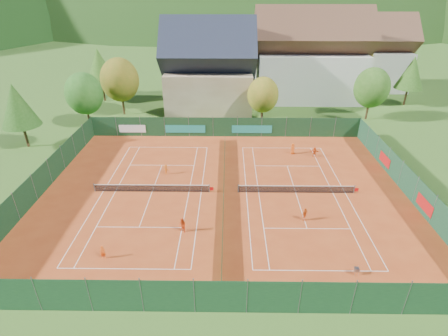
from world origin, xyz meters
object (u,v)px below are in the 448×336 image
hotel_block_b (367,57)px  hotel_block_a (309,61)px  player_left_mid (183,225)px  player_right_far_b (314,152)px  chalet (209,71)px  player_left_near (103,252)px  player_left_far (166,169)px  player_right_far_a (293,149)px  player_right_near (305,214)px  ball_hopper (357,269)px

hotel_block_b → hotel_block_a: bearing=-150.3°
player_left_mid → player_right_far_b: (15.69, 16.22, -0.07)m
chalet → player_left_near: (-7.02, -40.64, -5.98)m
player_left_far → player_right_far_b: size_ratio=0.89×
player_left_mid → player_left_far: bearing=143.0°
hotel_block_b → player_right_far_a: (-20.80, -33.98, -5.84)m
player_left_near → player_right_far_a: (19.22, 20.66, 0.13)m
chalet → player_right_far_a: (12.20, -19.98, -5.85)m
player_right_far_a → player_left_mid: bearing=18.8°
player_right_near → player_left_far: bearing=109.0°
hotel_block_a → hotel_block_b: size_ratio=1.25×
hotel_block_b → player_left_near: (-40.02, -54.64, -5.97)m
hotel_block_b → player_right_far_b: (-18.03, -34.83, -5.93)m
chalet → ball_hopper: chalet is taller
chalet → hotel_block_b: 35.85m
player_right_far_b → player_left_mid: bearing=50.9°
player_right_near → player_right_far_a: size_ratio=0.92×
player_left_far → player_right_far_a: size_ratio=0.80×
hotel_block_a → player_left_near: hotel_block_a is taller
hotel_block_a → player_right_near: 42.39m
hotel_block_b → player_left_mid: hotel_block_b is taller
ball_hopper → player_right_far_b: (1.26, 21.44, 0.14)m
hotel_block_a → player_right_near: hotel_block_a is taller
hotel_block_a → player_left_far: bearing=-125.9°
ball_hopper → player_left_far: player_left_far is taller
chalet → player_left_mid: bearing=-91.1°
player_left_near → player_right_far_a: bearing=35.8°
hotel_block_b → player_left_far: (-37.07, -39.87, -6.00)m
ball_hopper → player_right_near: bearing=110.9°
hotel_block_b → player_right_far_b: size_ratio=12.45×
player_left_far → player_right_near: 17.62m
hotel_block_a → player_left_far: (-23.07, -31.87, -6.76)m
chalet → player_left_near: size_ratio=12.55×
player_left_far → player_right_far_b: (19.04, 5.04, 0.08)m
player_left_mid → player_right_far_a: player_right_far_a is taller
player_right_near → hotel_block_b: bearing=26.3°
player_left_far → player_left_near: bearing=86.3°
player_left_mid → chalet: bearing=125.3°
player_left_far → hotel_block_b: bearing=-125.3°
player_left_far → player_right_far_a: (16.27, 5.90, 0.16)m
player_left_far → hotel_block_a: bearing=-118.3°
hotel_block_a → hotel_block_b: hotel_block_a is taller
hotel_block_b → player_right_near: size_ratio=12.11×
chalet → hotel_block_b: (33.00, 14.00, -0.01)m
hotel_block_b → player_left_near: hotel_block_b is taller
chalet → hotel_block_b: size_ratio=0.94×
player_left_near → player_right_far_b: 29.59m
player_right_far_a → player_right_far_b: player_right_far_a is taller
hotel_block_a → player_right_far_a: 27.65m
player_left_far → ball_hopper: bearing=144.9°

